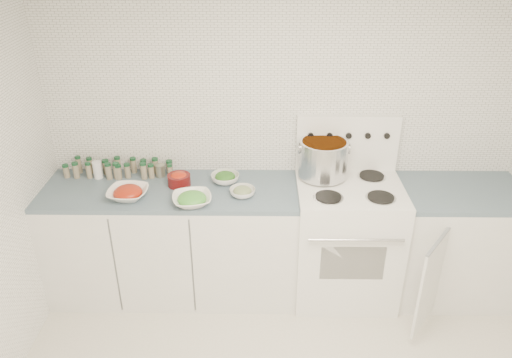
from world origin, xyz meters
The scene contains 13 objects.
room_walls centered at (0.00, 0.00, 1.56)m, with size 3.54×3.04×2.52m.
counter_left centered at (-0.82, 1.19, 0.45)m, with size 1.85×0.62×0.90m.
stove centered at (0.48, 1.19, 0.50)m, with size 0.76×0.70×1.36m.
counter_right centered at (1.30, 1.19, 0.45)m, with size 0.89×0.94×0.90m.
stock_pot centered at (0.29, 1.33, 1.09)m, with size 0.38×0.35×0.27m.
bowl_tomato centered at (-1.09, 1.06, 0.94)m, with size 0.30×0.30×0.09m.
bowl_snowpea centered at (-0.63, 0.98, 0.94)m, with size 0.32×0.32×0.09m.
bowl_broccoli centered at (-0.43, 1.29, 0.94)m, with size 0.21×0.21×0.08m.
bowl_zucchini centered at (-0.29, 1.09, 0.93)m, with size 0.21×0.21×0.07m.
bowl_pepper centered at (-0.76, 1.25, 0.95)m, with size 0.17×0.17×0.10m.
salt_canister centered at (-1.39, 1.36, 0.97)m, with size 0.07×0.07×0.13m, color white.
tin_can centered at (-0.93, 1.39, 0.95)m, with size 0.07×0.07×0.10m, color gray.
spice_cluster centered at (-1.23, 1.39, 0.96)m, with size 0.83×0.16×0.14m.
Camera 1 is at (-0.16, -1.96, 2.64)m, focal length 35.00 mm.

